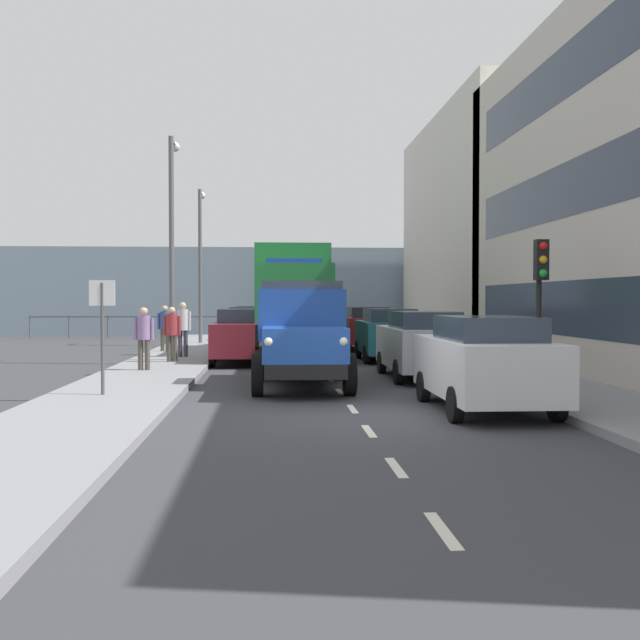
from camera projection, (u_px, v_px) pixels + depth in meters
ground_plane at (324, 371)px, 21.55m from camera, size 80.00×80.00×0.00m
sidewalk_left at (486, 368)px, 21.84m from camera, size 2.64×39.38×0.15m
sidewalk_right at (158, 370)px, 21.25m from camera, size 2.64×39.38×0.15m
road_centreline_markings at (326, 374)px, 20.79m from camera, size 0.12×35.24×0.01m
building_far_block at (521, 231)px, 35.48m from camera, size 8.30×15.66×10.39m
sea_horizon at (297, 291)px, 44.11m from camera, size 80.00×0.80×5.00m
seawall_railing at (299, 320)px, 40.57m from camera, size 28.08×0.08×1.20m
truck_vintage_blue at (301, 337)px, 17.31m from camera, size 2.17×5.64×2.43m
lorry_cargo_green at (292, 298)px, 26.71m from camera, size 2.58×8.20×3.87m
car_white_kerbside_near at (485, 362)px, 13.84m from camera, size 1.89×4.23×1.72m
car_silver_kerbside_1 at (422, 343)px, 19.55m from camera, size 1.87×4.38×1.72m
car_teal_kerbside_2 at (389, 334)px, 25.18m from camera, size 1.91×3.83×1.72m
car_red_kerbside_3 at (367, 327)px, 30.89m from camera, size 1.92×4.21×1.72m
car_maroon_oppositeside_0 at (244, 335)px, 24.28m from camera, size 1.96×4.50×1.72m
car_grey_oppositeside_1 at (249, 328)px, 30.27m from camera, size 1.89×3.92×1.72m
car_navy_oppositeside_2 at (253, 323)px, 36.04m from camera, size 1.89×4.68×1.72m
pedestrian_couple_b at (144, 333)px, 20.29m from camera, size 0.53×0.34×1.66m
pedestrian_strolling at (172, 330)px, 23.00m from camera, size 0.53×0.34×1.65m
pedestrian_couple_a at (183, 325)px, 25.01m from camera, size 0.53×0.34×1.78m
pedestrian_near_railing at (165, 324)px, 27.73m from camera, size 0.53×0.34×1.65m
traffic_light_near at (541, 279)px, 17.01m from camera, size 0.28×0.41×3.20m
lamp_post_promenade at (172, 228)px, 23.81m from camera, size 0.32×1.14×6.92m
lamp_post_far at (200, 252)px, 33.19m from camera, size 0.32×1.14×6.64m
street_sign at (102, 317)px, 15.02m from camera, size 0.50×0.07×2.25m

